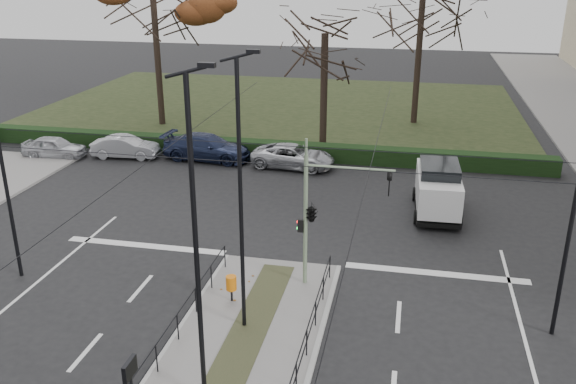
# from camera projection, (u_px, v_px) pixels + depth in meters

# --- Properties ---
(ground) EXTENTS (140.00, 140.00, 0.00)m
(ground) POSITION_uv_depth(u_px,v_px,m) (249.00, 334.00, 19.74)
(ground) COLOR black
(ground) RESTS_ON ground
(median_island) EXTENTS (4.40, 15.00, 0.14)m
(median_island) POSITION_uv_depth(u_px,v_px,m) (227.00, 380.00, 17.43)
(median_island) COLOR slate
(median_island) RESTS_ON ground
(park) EXTENTS (38.00, 26.00, 0.10)m
(park) POSITION_uv_depth(u_px,v_px,m) (280.00, 107.00, 50.14)
(park) COLOR black
(park) RESTS_ON ground
(hedge) EXTENTS (38.00, 1.00, 1.00)m
(hedge) POSITION_uv_depth(u_px,v_px,m) (234.00, 147.00, 37.72)
(hedge) COLOR black
(hedge) RESTS_ON ground
(median_railing) EXTENTS (4.14, 13.24, 0.92)m
(median_railing) POSITION_uv_depth(u_px,v_px,m) (224.00, 356.00, 17.01)
(median_railing) COLOR black
(median_railing) RESTS_ON median_island
(catenary) EXTENTS (20.00, 34.00, 6.00)m
(catenary) POSITION_uv_depth(u_px,v_px,m) (260.00, 217.00, 20.00)
(catenary) COLOR black
(catenary) RESTS_ON ground
(traffic_light) EXTENTS (3.40, 1.90, 4.95)m
(traffic_light) POSITION_uv_depth(u_px,v_px,m) (314.00, 211.00, 21.53)
(traffic_light) COLOR gray
(traffic_light) RESTS_ON median_island
(litter_bin) EXTENTS (0.37, 0.37, 0.96)m
(litter_bin) POSITION_uv_depth(u_px,v_px,m) (231.00, 283.00, 21.15)
(litter_bin) COLOR black
(litter_bin) RESTS_ON median_island
(info_panel) EXTENTS (0.13, 0.60, 2.31)m
(info_panel) POSITION_uv_depth(u_px,v_px,m) (130.00, 378.00, 14.59)
(info_panel) COLOR black
(info_panel) RESTS_ON median_island
(streetlamp_median_near) EXTENTS (0.76, 0.16, 9.10)m
(streetlamp_median_near) POSITION_uv_depth(u_px,v_px,m) (197.00, 246.00, 14.94)
(streetlamp_median_near) COLOR black
(streetlamp_median_near) RESTS_ON median_island
(streetlamp_median_far) EXTENTS (0.74, 0.15, 8.90)m
(streetlamp_median_far) POSITION_uv_depth(u_px,v_px,m) (241.00, 197.00, 18.33)
(streetlamp_median_far) COLOR black
(streetlamp_median_far) RESTS_ON median_island
(parked_car_first) EXTENTS (3.96, 1.77, 1.32)m
(parked_car_first) POSITION_uv_depth(u_px,v_px,m) (54.00, 147.00, 37.21)
(parked_car_first) COLOR #AFB1B7
(parked_car_first) RESTS_ON ground
(parked_car_second) EXTENTS (4.18, 1.79, 1.34)m
(parked_car_second) POSITION_uv_depth(u_px,v_px,m) (126.00, 147.00, 37.18)
(parked_car_second) COLOR #AFB1B7
(parked_car_second) RESTS_ON ground
(parked_car_third) EXTENTS (5.51, 2.57, 1.56)m
(parked_car_third) POSITION_uv_depth(u_px,v_px,m) (207.00, 147.00, 36.74)
(parked_car_third) COLOR #1D2544
(parked_car_third) RESTS_ON ground
(parked_car_fourth) EXTENTS (4.99, 2.63, 1.34)m
(parked_car_fourth) POSITION_uv_depth(u_px,v_px,m) (293.00, 156.00, 35.41)
(parked_car_fourth) COLOR #AFB1B7
(parked_car_fourth) RESTS_ON ground
(white_van) EXTENTS (2.26, 4.73, 2.48)m
(white_van) POSITION_uv_depth(u_px,v_px,m) (438.00, 188.00, 28.75)
(white_van) COLOR white
(white_van) RESTS_ON ground
(bare_tree_center) EXTENTS (8.30, 8.30, 12.05)m
(bare_tree_center) POSITION_uv_depth(u_px,v_px,m) (422.00, 4.00, 42.15)
(bare_tree_center) COLOR black
(bare_tree_center) RESTS_ON park
(bare_tree_near) EXTENTS (5.61, 5.61, 9.56)m
(bare_tree_near) POSITION_uv_depth(u_px,v_px,m) (325.00, 43.00, 36.20)
(bare_tree_near) COLOR black
(bare_tree_near) RESTS_ON park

